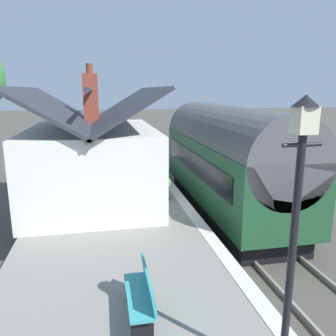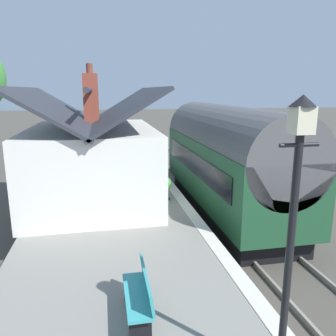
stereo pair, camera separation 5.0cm
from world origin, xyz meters
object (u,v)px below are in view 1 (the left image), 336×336
at_px(planter_edge_far, 163,187).
at_px(planter_edge_near, 100,157).
at_px(planter_corner_building, 80,149).
at_px(planter_by_door, 127,146).
at_px(bench_by_lamp, 112,154).
at_px(station_sign_board, 135,136).
at_px(lamp_post_platform, 298,193).
at_px(bench_platform_end, 142,294).
at_px(train, 226,159).
at_px(station_building, 93,161).

bearing_deg(planter_edge_far, planter_edge_near, 18.05).
xyz_separation_m(planter_corner_building, planter_by_door, (-0.39, -2.92, 0.12)).
height_order(bench_by_lamp, station_sign_board, station_sign_board).
bearing_deg(lamp_post_platform, planter_by_door, 2.21).
height_order(bench_platform_end, station_sign_board, station_sign_board).
height_order(planter_edge_near, planter_by_door, planter_by_door).
relative_size(train, planter_edge_near, 11.95).
distance_m(planter_edge_near, lamp_post_platform, 15.29).
relative_size(planter_edge_near, lamp_post_platform, 0.21).
height_order(bench_by_lamp, lamp_post_platform, lamp_post_platform).
distance_m(planter_edge_near, planter_edge_far, 7.22).
relative_size(station_building, bench_by_lamp, 4.72).
height_order(train, station_building, station_building).
xyz_separation_m(bench_by_lamp, lamp_post_platform, (-15.04, -1.73, 2.20)).
height_order(station_building, bench_platform_end, station_building).
height_order(planter_by_door, lamp_post_platform, lamp_post_platform).
bearing_deg(bench_by_lamp, planter_edge_far, -167.29).
height_order(station_building, planter_edge_near, station_building).
relative_size(station_building, bench_platform_end, 4.71).
bearing_deg(station_sign_board, bench_platform_end, 174.41).
height_order(station_building, lamp_post_platform, station_building).
xyz_separation_m(planter_corner_building, planter_edge_near, (-2.94, -1.20, -0.03)).
relative_size(station_building, station_sign_board, 4.21).
bearing_deg(bench_platform_end, station_sign_board, -5.59).
bearing_deg(planter_edge_near, planter_corner_building, 22.14).
xyz_separation_m(bench_platform_end, planter_corner_building, (16.24, 1.85, -0.13)).
bearing_deg(planter_edge_near, station_building, 178.14).
relative_size(bench_by_lamp, station_sign_board, 0.89).
distance_m(bench_by_lamp, bench_platform_end, 13.41).
bearing_deg(planter_edge_far, planter_corner_building, 19.30).
relative_size(bench_by_lamp, planter_by_door, 1.60).
bearing_deg(station_building, planter_edge_far, -103.17).
bearing_deg(planter_by_door, bench_by_lamp, 156.62).
relative_size(lamp_post_platform, station_sign_board, 2.45).
bearing_deg(bench_by_lamp, planter_by_door, -23.38).
distance_m(planter_edge_near, station_sign_board, 2.97).
bearing_deg(planter_edge_far, station_building, 76.83).
relative_size(train, planter_corner_building, 13.75).
bearing_deg(lamp_post_platform, bench_by_lamp, 6.57).
xyz_separation_m(planter_edge_far, lamp_post_platform, (-8.06, -0.16, 2.22)).
height_order(train, station_sign_board, train).
bearing_deg(bench_platform_end, lamp_post_platform, -133.04).
relative_size(station_building, planter_by_door, 7.54).
relative_size(station_building, lamp_post_platform, 1.72).
xyz_separation_m(planter_by_door, planter_edge_far, (-9.42, -0.52, -0.02)).
bearing_deg(planter_by_door, planter_edge_near, 146.10).
distance_m(planter_edge_far, station_sign_board, 8.76).
height_order(train, planter_edge_near, train).
xyz_separation_m(lamp_post_platform, station_sign_board, (16.79, 0.25, -1.48)).
height_order(bench_by_lamp, planter_edge_far, bench_by_lamp).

